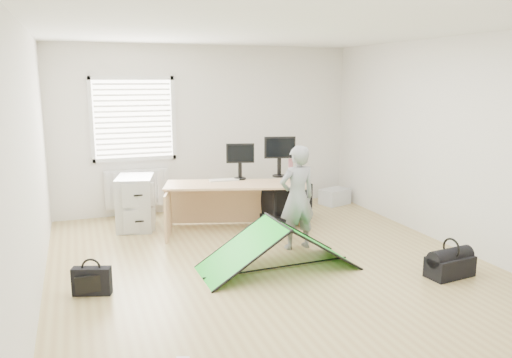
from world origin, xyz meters
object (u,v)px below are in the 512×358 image
object	(u,v)px
duffel_bag	(450,266)
kite	(278,245)
thermos	(291,167)
person	(297,198)
storage_crate	(335,197)
laptop_bag	(92,281)
monitor_left	(240,166)
monitor_right	(279,162)
office_chair	(281,201)
desk	(237,207)
filing_cabinet	(136,203)

from	to	relation	value
duffel_bag	kite	bearing A→B (deg)	146.75
thermos	duffel_bag	bearing A→B (deg)	-75.40
person	kite	bearing A→B (deg)	45.58
duffel_bag	storage_crate	bearing A→B (deg)	77.08
person	laptop_bag	size ratio (longest dim) A/B	3.49
monitor_left	kite	distance (m)	1.99
monitor_left	kite	world-z (taller)	monitor_left
monitor_right	office_chair	bearing A→B (deg)	-81.33
monitor_right	laptop_bag	world-z (taller)	monitor_right
desk	laptop_bag	distance (m)	2.64
monitor_right	kite	size ratio (longest dim) A/B	0.26
thermos	laptop_bag	distance (m)	3.66
person	laptop_bag	distance (m)	2.68
person	monitor_left	bearing A→B (deg)	-79.27
desk	storage_crate	world-z (taller)	desk
kite	duffel_bag	distance (m)	1.93
storage_crate	kite	bearing A→B (deg)	-130.35
monitor_left	storage_crate	distance (m)	2.16
kite	laptop_bag	distance (m)	2.06
monitor_left	office_chair	world-z (taller)	monitor_left
office_chair	laptop_bag	world-z (taller)	office_chair
desk	monitor_right	size ratio (longest dim) A/B	4.28
thermos	office_chair	world-z (taller)	thermos
desk	monitor_right	world-z (taller)	monitor_right
monitor_right	duffel_bag	world-z (taller)	monitor_right
desk	monitor_right	distance (m)	1.00
filing_cabinet	kite	xyz separation A→B (m)	(1.35, -2.19, -0.11)
office_chair	desk	bearing A→B (deg)	2.79
kite	duffel_bag	world-z (taller)	kite
desk	laptop_bag	bearing A→B (deg)	-125.25
desk	monitor_right	bearing A→B (deg)	35.91
desk	storage_crate	bearing A→B (deg)	38.95
duffel_bag	laptop_bag	bearing A→B (deg)	160.82
office_chair	person	distance (m)	1.29
desk	person	world-z (taller)	person
monitor_left	laptop_bag	bearing A→B (deg)	-125.14
monitor_left	storage_crate	world-z (taller)	monitor_left
thermos	kite	bearing A→B (deg)	-117.45
desk	monitor_left	distance (m)	0.63
desk	thermos	distance (m)	1.12
kite	thermos	bearing A→B (deg)	61.18
monitor_right	desk	bearing A→B (deg)	-146.12
duffel_bag	desk	bearing A→B (deg)	118.07
laptop_bag	person	bearing A→B (deg)	31.21
monitor_left	filing_cabinet	bearing A→B (deg)	-177.01
thermos	storage_crate	xyz separation A→B (m)	(1.11, 0.57, -0.69)
monitor_right	kite	bearing A→B (deg)	-98.03
thermos	kite	xyz separation A→B (m)	(-0.99, -1.90, -0.54)
monitor_left	kite	bearing A→B (deg)	-80.46
kite	duffel_bag	xyz separation A→B (m)	(1.71, -0.87, -0.17)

